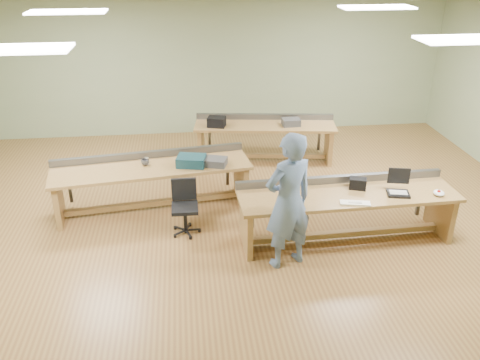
# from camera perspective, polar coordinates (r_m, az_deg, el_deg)

# --- Properties ---
(floor) EXTENTS (10.00, 10.00, 0.00)m
(floor) POSITION_cam_1_polar(r_m,az_deg,el_deg) (8.10, -0.28, -4.08)
(floor) COLOR olive
(floor) RESTS_ON ground
(ceiling) EXTENTS (10.00, 10.00, 0.00)m
(ceiling) POSITION_cam_1_polar(r_m,az_deg,el_deg) (7.12, -0.34, 17.43)
(ceiling) COLOR silver
(ceiling) RESTS_ON wall_back
(wall_back) EXTENTS (10.00, 0.04, 3.00)m
(wall_back) POSITION_cam_1_polar(r_m,az_deg,el_deg) (11.31, -2.59, 12.68)
(wall_back) COLOR gray
(wall_back) RESTS_ON floor
(wall_front) EXTENTS (10.00, 0.04, 3.00)m
(wall_front) POSITION_cam_1_polar(r_m,az_deg,el_deg) (3.98, 6.22, -13.47)
(wall_front) COLOR gray
(wall_front) RESTS_ON floor
(fluor_panels) EXTENTS (6.20, 3.50, 0.03)m
(fluor_panels) POSITION_cam_1_polar(r_m,az_deg,el_deg) (7.13, -0.34, 17.19)
(fluor_panels) COLOR white
(fluor_panels) RESTS_ON ceiling
(workbench_front) EXTENTS (3.13, 0.93, 0.86)m
(workbench_front) POSITION_cam_1_polar(r_m,az_deg,el_deg) (7.42, 11.83, -2.68)
(workbench_front) COLOR #A67F46
(workbench_front) RESTS_ON floor
(workbench_mid) EXTENTS (3.20, 1.24, 0.86)m
(workbench_mid) POSITION_cam_1_polar(r_m,az_deg,el_deg) (8.23, -9.83, 0.41)
(workbench_mid) COLOR #A67F46
(workbench_mid) RESTS_ON floor
(workbench_back) EXTENTS (2.79, 1.08, 0.86)m
(workbench_back) POSITION_cam_1_polar(r_m,az_deg,el_deg) (9.98, 2.80, 5.24)
(workbench_back) COLOR #A67F46
(workbench_back) RESTS_ON floor
(person) EXTENTS (0.80, 0.67, 1.88)m
(person) POSITION_cam_1_polar(r_m,az_deg,el_deg) (6.56, 5.47, -2.42)
(person) COLOR #6681A6
(person) RESTS_ON floor
(laptop_base) EXTENTS (0.35, 0.31, 0.03)m
(laptop_base) POSITION_cam_1_polar(r_m,az_deg,el_deg) (7.45, 17.34, -1.47)
(laptop_base) COLOR black
(laptop_base) RESTS_ON workbench_front
(laptop_screen) EXTENTS (0.30, 0.08, 0.24)m
(laptop_screen) POSITION_cam_1_polar(r_m,az_deg,el_deg) (7.46, 17.41, 0.45)
(laptop_screen) COLOR black
(laptop_screen) RESTS_ON laptop_base
(keyboard) EXTENTS (0.42, 0.22, 0.02)m
(keyboard) POSITION_cam_1_polar(r_m,az_deg,el_deg) (7.04, 12.81, -2.55)
(keyboard) COLOR white
(keyboard) RESTS_ON workbench_front
(trackball_mouse) EXTENTS (0.20, 0.21, 0.07)m
(trackball_mouse) POSITION_cam_1_polar(r_m,az_deg,el_deg) (7.61, 21.43, -1.36)
(trackball_mouse) COLOR white
(trackball_mouse) RESTS_ON workbench_front
(camera_bag) EXTENTS (0.27, 0.22, 0.16)m
(camera_bag) POSITION_cam_1_polar(r_m,az_deg,el_deg) (7.45, 13.09, -0.38)
(camera_bag) COLOR black
(camera_bag) RESTS_ON workbench_front
(task_chair) EXTENTS (0.44, 0.44, 0.82)m
(task_chair) POSITION_cam_1_polar(r_m,az_deg,el_deg) (7.60, -6.18, -3.81)
(task_chair) COLOR black
(task_chair) RESTS_ON floor
(parts_bin_teal) EXTENTS (0.50, 0.42, 0.15)m
(parts_bin_teal) POSITION_cam_1_polar(r_m,az_deg,el_deg) (8.05, -5.49, 2.16)
(parts_bin_teal) COLOR #13333D
(parts_bin_teal) RESTS_ON workbench_mid
(parts_bin_grey) EXTENTS (0.49, 0.39, 0.12)m
(parts_bin_grey) POSITION_cam_1_polar(r_m,az_deg,el_deg) (8.04, -3.06, 2.08)
(parts_bin_grey) COLOR #3A3A3C
(parts_bin_grey) RESTS_ON workbench_mid
(mug) EXTENTS (0.16, 0.16, 0.10)m
(mug) POSITION_cam_1_polar(r_m,az_deg,el_deg) (8.17, -10.60, 1.99)
(mug) COLOR #3A3A3C
(mug) RESTS_ON workbench_mid
(drinks_can) EXTENTS (0.08, 0.08, 0.12)m
(drinks_can) POSITION_cam_1_polar(r_m,az_deg,el_deg) (8.19, -10.42, 2.10)
(drinks_can) COLOR silver
(drinks_can) RESTS_ON workbench_mid
(storage_box_back) EXTENTS (0.38, 0.32, 0.19)m
(storage_box_back) POSITION_cam_1_polar(r_m,az_deg,el_deg) (9.74, -2.65, 6.54)
(storage_box_back) COLOR black
(storage_box_back) RESTS_ON workbench_back
(tray_back) EXTENTS (0.34, 0.26, 0.13)m
(tray_back) POSITION_cam_1_polar(r_m,az_deg,el_deg) (9.84, 5.75, 6.48)
(tray_back) COLOR #3A3A3C
(tray_back) RESTS_ON workbench_back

